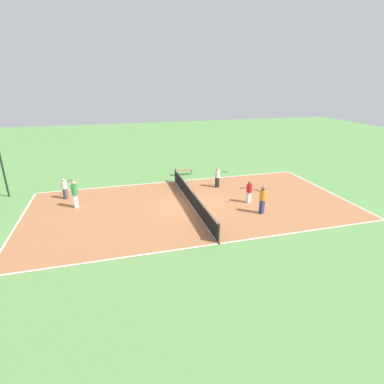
% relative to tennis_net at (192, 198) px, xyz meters
% --- Properties ---
extents(ground_plane, '(80.00, 80.00, 0.00)m').
position_rel_tennis_net_xyz_m(ground_plane, '(0.00, 0.00, -0.53)').
color(ground_plane, '#60934C').
extents(court_surface, '(9.90, 19.90, 0.02)m').
position_rel_tennis_net_xyz_m(court_surface, '(0.00, 0.00, -0.52)').
color(court_surface, '#AD6B42').
rests_on(court_surface, ground_plane).
extents(tennis_net, '(9.70, 0.10, 1.01)m').
position_rel_tennis_net_xyz_m(tennis_net, '(0.00, 0.00, 0.00)').
color(tennis_net, black).
rests_on(tennis_net, court_surface).
extents(bench, '(0.36, 1.59, 0.45)m').
position_rel_tennis_net_xyz_m(bench, '(6.38, -1.03, -0.15)').
color(bench, olive).
rests_on(bench, ground_plane).
extents(player_coach_red, '(0.57, 0.99, 1.43)m').
position_rel_tennis_net_xyz_m(player_coach_red, '(-0.54, -3.59, 0.30)').
color(player_coach_red, white).
rests_on(player_coach_red, court_surface).
extents(player_near_white, '(0.37, 0.94, 1.47)m').
position_rel_tennis_net_xyz_m(player_near_white, '(2.79, -2.68, 0.32)').
color(player_near_white, black).
rests_on(player_near_white, court_surface).
extents(player_center_orange, '(0.99, 0.58, 1.66)m').
position_rel_tennis_net_xyz_m(player_center_orange, '(-2.23, -3.62, 0.44)').
color(player_center_orange, navy).
rests_on(player_center_orange, court_surface).
extents(player_far_green, '(0.41, 0.41, 1.72)m').
position_rel_tennis_net_xyz_m(player_far_green, '(1.53, 6.93, 0.48)').
color(player_far_green, white).
rests_on(player_far_green, court_surface).
extents(player_far_white, '(0.95, 0.81, 1.40)m').
position_rel_tennis_net_xyz_m(player_far_white, '(3.28, 7.73, 0.28)').
color(player_far_white, '#4C4C51').
rests_on(player_far_white, court_surface).
extents(tennis_ball_midcourt, '(0.07, 0.07, 0.07)m').
position_rel_tennis_net_xyz_m(tennis_ball_midcourt, '(-2.76, -5.53, -0.48)').
color(tennis_ball_midcourt, '#CCE033').
rests_on(tennis_ball_midcourt, court_surface).
extents(tennis_ball_near_net, '(0.07, 0.07, 0.07)m').
position_rel_tennis_net_xyz_m(tennis_ball_near_net, '(1.90, 7.68, -0.48)').
color(tennis_ball_near_net, '#CCE033').
rests_on(tennis_ball_near_net, court_surface).
extents(tennis_ball_far_baseline, '(0.07, 0.07, 0.07)m').
position_rel_tennis_net_xyz_m(tennis_ball_far_baseline, '(-2.46, 5.20, -0.48)').
color(tennis_ball_far_baseline, '#CCE033').
rests_on(tennis_ball_far_baseline, court_surface).
extents(fence_post_back_right, '(0.12, 0.12, 3.85)m').
position_rel_tennis_net_xyz_m(fence_post_back_right, '(4.75, 11.51, 1.39)').
color(fence_post_back_right, black).
rests_on(fence_post_back_right, ground_plane).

